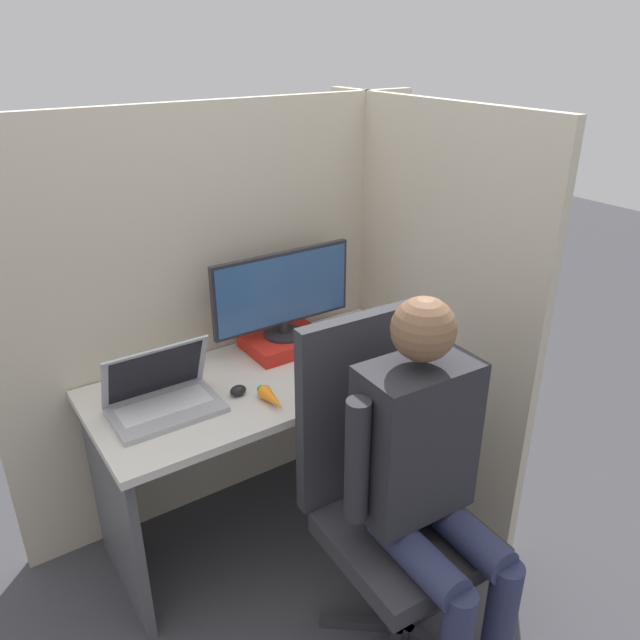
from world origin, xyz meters
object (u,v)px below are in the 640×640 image
at_px(person, 428,473).
at_px(monitor, 283,292).
at_px(stapler, 381,331).
at_px(paper_box, 284,341).
at_px(laptop, 163,398).
at_px(carrot_toy, 273,399).
at_px(office_chair, 385,488).

bearing_deg(person, monitor, 86.04).
bearing_deg(stapler, paper_box, 159.64).
height_order(paper_box, laptop, laptop).
bearing_deg(carrot_toy, person, -71.28).
xyz_separation_m(laptop, office_chair, (0.50, -0.57, -0.22)).
bearing_deg(office_chair, stapler, 52.47).
xyz_separation_m(office_chair, person, (0.01, -0.18, 0.17)).
relative_size(paper_box, monitor, 0.52).
bearing_deg(person, carrot_toy, 108.72).
bearing_deg(stapler, person, -120.14).
distance_m(monitor, carrot_toy, 0.48).
distance_m(paper_box, stapler, 0.41).
bearing_deg(person, office_chair, 92.50).
relative_size(paper_box, laptop, 0.85).
bearing_deg(office_chair, paper_box, 84.47).
bearing_deg(monitor, carrot_toy, -126.15).
relative_size(monitor, carrot_toy, 3.91).
distance_m(laptop, person, 0.91).
bearing_deg(laptop, carrot_toy, -29.78).
height_order(stapler, carrot_toy, stapler).
height_order(laptop, person, person).
distance_m(paper_box, person, 0.92).
relative_size(monitor, laptop, 1.65).
bearing_deg(laptop, paper_box, 16.04).
distance_m(laptop, carrot_toy, 0.37).
bearing_deg(carrot_toy, monitor, 53.85).
height_order(paper_box, office_chair, office_chair).
bearing_deg(monitor, laptop, -163.70).
bearing_deg(carrot_toy, laptop, 150.22).
distance_m(monitor, laptop, 0.63).
bearing_deg(paper_box, office_chair, -95.53).
relative_size(stapler, carrot_toy, 0.87).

